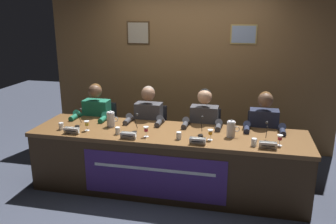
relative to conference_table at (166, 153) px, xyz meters
The scene contains 29 objects.
ground_plane 0.54m from the conference_table, 89.13° to the left, with size 12.00×12.00×0.00m, color #383D4C.
wall_back_panelled 1.86m from the conference_table, 89.95° to the left, with size 4.56×0.14×2.60m.
conference_table is the anchor object (origin of this frame).
chair_far_left 1.36m from the conference_table, 147.49° to the left, with size 0.44×0.45×0.88m.
panelist_far_left 1.27m from the conference_table, 155.11° to the left, with size 0.51×0.48×1.21m.
nameplate_far_left 1.16m from the conference_table, 169.44° to the right, with size 0.19×0.06×0.08m.
juice_glass_far_left 1.03m from the conference_table, behind, with size 0.06×0.06×0.12m.
water_cup_far_left 1.34m from the conference_table, behind, with size 0.06×0.06×0.08m.
microphone_far_left 1.20m from the conference_table, behind, with size 0.06×0.17×0.22m.
chair_center_left 0.83m from the conference_table, 117.54° to the left, with size 0.44×0.45×0.88m.
panelist_center_left 0.68m from the conference_table, 125.61° to the left, with size 0.51×0.48×1.21m.
nameplate_center_left 0.53m from the conference_table, 150.31° to the right, with size 0.19×0.06×0.08m.
juice_glass_center_left 0.40m from the conference_table, 151.48° to the right, with size 0.06×0.06×0.12m.
water_cup_center_left 0.64m from the conference_table, behind, with size 0.06×0.06×0.08m.
microphone_center_left 0.49m from the conference_table, behind, with size 0.06×0.17×0.22m.
chair_center_right 0.83m from the conference_table, 62.25° to the left, with size 0.44×0.45×0.88m.
panelist_center_right 0.68m from the conference_table, 54.14° to the left, with size 0.51×0.48×1.21m.
nameplate_center_right 0.54m from the conference_table, 28.94° to the right, with size 0.18×0.06×0.08m.
juice_glass_center_right 0.63m from the conference_table, ahead, with size 0.06×0.06×0.12m.
water_cup_center_right 0.34m from the conference_table, 30.58° to the right, with size 0.06×0.06×0.08m.
microphone_center_right 0.52m from the conference_table, 10.42° to the left, with size 0.06×0.17×0.22m.
chair_far_right 1.36m from the conference_table, 32.43° to the left, with size 0.44×0.45×0.88m.
panelist_far_right 1.28m from the conference_table, 24.83° to the left, with size 0.51×0.48×1.21m.
nameplate_far_right 1.21m from the conference_table, ahead, with size 0.19×0.06×0.08m.
juice_glass_far_right 1.33m from the conference_table, ahead, with size 0.06×0.06×0.12m.
water_cup_far_right 1.06m from the conference_table, ahead, with size 0.06×0.06×0.08m.
microphone_far_right 1.20m from the conference_table, ahead, with size 0.06×0.17×0.22m.
water_pitcher_left_side 0.84m from the conference_table, 168.05° to the left, with size 0.15×0.10×0.21m.
water_pitcher_right_side 0.83m from the conference_table, ahead, with size 0.15×0.10×0.21m.
Camera 1 is at (0.88, -3.93, 2.18)m, focal length 37.40 mm.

